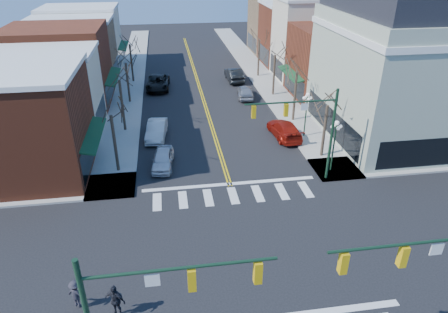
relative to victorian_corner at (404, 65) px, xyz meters
name	(u,v)px	position (x,y,z in m)	size (l,w,h in m)	color
ground	(251,254)	(-16.50, -14.50, -6.66)	(160.00, 160.00, 0.00)	black
sidewalk_left	(122,126)	(-25.25, 5.50, -6.58)	(3.50, 70.00, 0.15)	#9E9B93
sidewalk_right	(293,116)	(-7.75, 5.50, -6.58)	(3.50, 70.00, 0.15)	#9E9B93
bldg_left_brick_a	(15,127)	(-32.00, -2.75, -2.66)	(10.00, 8.50, 8.00)	maroon
bldg_left_stucco_a	(42,96)	(-32.00, 5.00, -2.91)	(10.00, 7.00, 7.50)	beige
bldg_left_brick_b	(59,67)	(-32.00, 13.00, -2.41)	(10.00, 9.00, 8.50)	maroon
bldg_left_tan	(74,53)	(-32.00, 21.25, -2.76)	(10.00, 7.50, 7.80)	#8E704E
bldg_left_stucco_b	(83,39)	(-32.00, 29.00, -2.56)	(10.00, 8.00, 8.20)	beige
bldg_right_brick_a	(337,63)	(-1.00, 11.25, -2.66)	(10.00, 8.50, 8.00)	maroon
bldg_right_stucco	(315,40)	(-1.00, 19.00, -1.66)	(10.00, 7.00, 10.00)	beige
bldg_right_brick_b	(297,35)	(-1.00, 26.50, -2.41)	(10.00, 8.00, 8.50)	maroon
bldg_right_tan	(282,24)	(-1.00, 34.50, -2.16)	(10.00, 8.00, 9.00)	#8E704E
victorian_corner	(404,65)	(0.00, 0.00, 0.00)	(12.25, 14.25, 13.30)	#A2AE96
traffic_mast_near_left	(143,310)	(-22.05, -21.90, -1.95)	(6.60, 0.28, 7.20)	#14331E
traffic_mast_near_right	(438,275)	(-10.95, -21.90, -1.95)	(6.60, 0.28, 7.20)	#14331E
traffic_mast_far_right	(308,124)	(-10.95, -7.10, -1.95)	(6.60, 0.28, 7.20)	#14331E
lamppost_corner	(335,137)	(-8.30, -6.00, -3.70)	(0.36, 0.36, 4.33)	#14331E
lamppost_midblock	(307,107)	(-8.30, 0.50, -3.70)	(0.36, 0.36, 4.33)	#14331E
tree_left_a	(115,144)	(-24.90, -3.50, -4.28)	(0.24, 0.24, 4.76)	#382B21
tree_left_b	(122,106)	(-24.90, 4.50, -4.14)	(0.24, 0.24, 5.04)	#382B21
tree_left_c	(128,83)	(-24.90, 12.50, -4.38)	(0.24, 0.24, 4.55)	#382B21
tree_left_d	(132,63)	(-24.90, 20.50, -4.21)	(0.24, 0.24, 4.90)	#382B21
tree_right_a	(324,132)	(-8.10, -3.50, -4.35)	(0.24, 0.24, 4.62)	#382B21
tree_right_b	(295,97)	(-8.10, 4.50, -4.07)	(0.24, 0.24, 5.18)	#382B21
tree_right_c	(274,76)	(-8.10, 12.50, -4.24)	(0.24, 0.24, 4.83)	#382B21
tree_right_d	(259,58)	(-8.10, 20.50, -4.17)	(0.24, 0.24, 4.97)	#382B21
car_left_near	(163,159)	(-21.39, -3.23, -5.96)	(1.64, 4.07, 1.39)	silver
car_left_mid	(156,130)	(-21.87, 2.43, -5.89)	(1.63, 4.66, 1.54)	silver
car_left_far	(158,83)	(-21.66, 17.00, -5.85)	(2.69, 5.82, 1.62)	black
car_right_near	(284,129)	(-10.10, 0.86, -5.90)	(2.12, 5.23, 1.52)	#9B180E
car_right_mid	(245,91)	(-11.54, 12.21, -5.90)	(1.78, 4.42, 1.51)	#A8A8AD
car_right_far	(234,75)	(-11.70, 18.95, -5.81)	(1.80, 5.16, 1.70)	black
pedestrian_dark_a	(115,300)	(-23.80, -17.86, -5.59)	(1.07, 0.45, 1.82)	black
pedestrian_dark_b	(76,294)	(-25.71, -17.03, -5.72)	(1.02, 0.59, 1.58)	black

